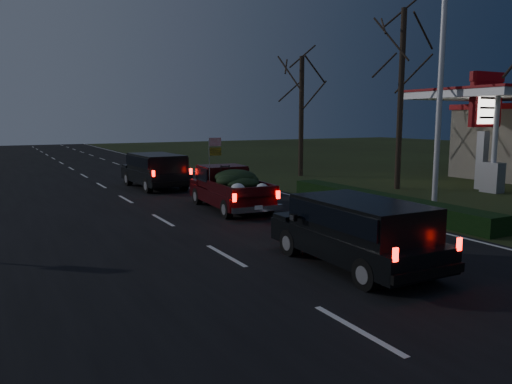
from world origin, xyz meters
name	(u,v)px	position (x,y,z in m)	size (l,w,h in m)	color
ground	(226,256)	(0.00, 0.00, 0.00)	(120.00, 120.00, 0.00)	black
road_asphalt	(226,256)	(0.00, 0.00, 0.01)	(14.00, 120.00, 0.02)	black
hedge_row	(381,202)	(7.80, 3.00, 0.30)	(1.00, 10.00, 0.60)	black
light_pole	(442,60)	(9.50, 2.00, 5.48)	(0.50, 0.90, 9.16)	silver
gas_price_pylon	(485,111)	(16.00, 4.99, 3.77)	(2.00, 0.41, 5.57)	gray
gas_canopy	(495,100)	(18.00, 6.00, 4.35)	(7.10, 6.10, 4.88)	silver
bare_tree_mid	(402,55)	(12.50, 7.00, 6.35)	(3.60, 3.60, 8.50)	black
bare_tree_far	(302,87)	(11.50, 14.00, 5.23)	(3.60, 3.60, 7.00)	black
pickup_truck	(230,186)	(2.90, 5.83, 0.90)	(2.06, 4.71, 2.41)	#34070A
lead_suv	(156,167)	(2.18, 12.74, 1.04)	(2.18, 4.85, 1.37)	black
rear_suv	(358,226)	(2.24, -2.31, 0.97)	(2.08, 4.48, 1.28)	black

